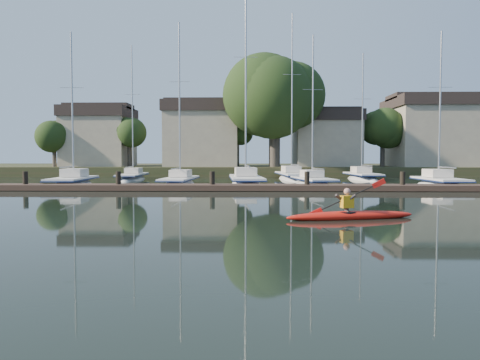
{
  "coord_description": "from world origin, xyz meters",
  "views": [
    {
      "loc": [
        -0.55,
        -15.56,
        2.21
      ],
      "look_at": [
        -1.0,
        3.67,
        1.2
      ],
      "focal_mm": 35.0,
      "sensor_mm": 36.0,
      "label": 1
    }
  ],
  "objects_px": {
    "sailboat_2": "(246,188)",
    "sailboat_4": "(439,190)",
    "kayak": "(350,214)",
    "sailboat_6": "(292,182)",
    "sailboat_7": "(362,182)",
    "sailboat_1": "(180,188)",
    "dock": "(259,187)",
    "sailboat_3": "(313,188)",
    "sailboat_5": "(133,182)",
    "sailboat_0": "(73,189)"
  },
  "relations": [
    {
      "from": "sailboat_0",
      "to": "sailboat_3",
      "type": "xyz_separation_m",
      "value": [
        17.47,
        1.02,
        0.02
      ]
    },
    {
      "from": "kayak",
      "to": "sailboat_6",
      "type": "relative_size",
      "value": 0.29
    },
    {
      "from": "sailboat_4",
      "to": "sailboat_6",
      "type": "bearing_deg",
      "value": 133.33
    },
    {
      "from": "sailboat_6",
      "to": "kayak",
      "type": "bearing_deg",
      "value": -95.06
    },
    {
      "from": "sailboat_3",
      "to": "sailboat_5",
      "type": "relative_size",
      "value": 0.92
    },
    {
      "from": "sailboat_1",
      "to": "sailboat_5",
      "type": "relative_size",
      "value": 0.99
    },
    {
      "from": "sailboat_1",
      "to": "sailboat_6",
      "type": "relative_size",
      "value": 0.8
    },
    {
      "from": "sailboat_4",
      "to": "sailboat_6",
      "type": "distance_m",
      "value": 13.65
    },
    {
      "from": "dock",
      "to": "sailboat_3",
      "type": "height_order",
      "value": "sailboat_3"
    },
    {
      "from": "sailboat_4",
      "to": "sailboat_7",
      "type": "distance_m",
      "value": 10.29
    },
    {
      "from": "kayak",
      "to": "sailboat_2",
      "type": "height_order",
      "value": "sailboat_2"
    },
    {
      "from": "sailboat_2",
      "to": "sailboat_6",
      "type": "relative_size",
      "value": 0.99
    },
    {
      "from": "sailboat_6",
      "to": "sailboat_7",
      "type": "relative_size",
      "value": 1.28
    },
    {
      "from": "sailboat_7",
      "to": "sailboat_6",
      "type": "bearing_deg",
      "value": 177.76
    },
    {
      "from": "sailboat_1",
      "to": "sailboat_7",
      "type": "bearing_deg",
      "value": 31.37
    },
    {
      "from": "sailboat_7",
      "to": "dock",
      "type": "bearing_deg",
      "value": -128.45
    },
    {
      "from": "sailboat_7",
      "to": "sailboat_2",
      "type": "bearing_deg",
      "value": -144.36
    },
    {
      "from": "sailboat_0",
      "to": "sailboat_5",
      "type": "height_order",
      "value": "sailboat_5"
    },
    {
      "from": "sailboat_0",
      "to": "sailboat_4",
      "type": "distance_m",
      "value": 26.25
    },
    {
      "from": "sailboat_3",
      "to": "sailboat_5",
      "type": "distance_m",
      "value": 17.32
    },
    {
      "from": "kayak",
      "to": "sailboat_0",
      "type": "xyz_separation_m",
      "value": [
        -16.35,
        17.21,
        -0.39
      ]
    },
    {
      "from": "kayak",
      "to": "sailboat_6",
      "type": "distance_m",
      "value": 26.81
    },
    {
      "from": "sailboat_0",
      "to": "sailboat_2",
      "type": "relative_size",
      "value": 0.76
    },
    {
      "from": "kayak",
      "to": "sailboat_4",
      "type": "bearing_deg",
      "value": 46.44
    },
    {
      "from": "sailboat_4",
      "to": "sailboat_6",
      "type": "xyz_separation_m",
      "value": [
        -9.57,
        9.74,
        0.01
      ]
    },
    {
      "from": "sailboat_3",
      "to": "sailboat_7",
      "type": "height_order",
      "value": "sailboat_7"
    },
    {
      "from": "sailboat_6",
      "to": "sailboat_7",
      "type": "distance_m",
      "value": 6.46
    },
    {
      "from": "sailboat_1",
      "to": "sailboat_4",
      "type": "xyz_separation_m",
      "value": [
        18.67,
        -1.29,
        -0.02
      ]
    },
    {
      "from": "kayak",
      "to": "sailboat_5",
      "type": "bearing_deg",
      "value": 105.13
    },
    {
      "from": "kayak",
      "to": "sailboat_7",
      "type": "xyz_separation_m",
      "value": [
        6.79,
        26.88,
        -0.37
      ]
    },
    {
      "from": "sailboat_2",
      "to": "sailboat_4",
      "type": "distance_m",
      "value": 13.79
    },
    {
      "from": "kayak",
      "to": "dock",
      "type": "xyz_separation_m",
      "value": [
        -2.91,
        13.32,
        0.02
      ]
    },
    {
      "from": "sailboat_3",
      "to": "sailboat_6",
      "type": "distance_m",
      "value": 8.61
    },
    {
      "from": "sailboat_4",
      "to": "sailboat_1",
      "type": "bearing_deg",
      "value": 174.89
    },
    {
      "from": "sailboat_2",
      "to": "sailboat_7",
      "type": "distance_m",
      "value": 13.57
    },
    {
      "from": "sailboat_6",
      "to": "dock",
      "type": "bearing_deg",
      "value": -107.87
    },
    {
      "from": "sailboat_2",
      "to": "sailboat_4",
      "type": "xyz_separation_m",
      "value": [
        13.72,
        -1.36,
        0.0
      ]
    },
    {
      "from": "kayak",
      "to": "sailboat_1",
      "type": "distance_m",
      "value": 20.35
    },
    {
      "from": "sailboat_0",
      "to": "dock",
      "type": "bearing_deg",
      "value": -19.88
    },
    {
      "from": "sailboat_0",
      "to": "sailboat_2",
      "type": "bearing_deg",
      "value": 1.85
    },
    {
      "from": "kayak",
      "to": "sailboat_4",
      "type": "height_order",
      "value": "sailboat_4"
    },
    {
      "from": "sailboat_0",
      "to": "sailboat_5",
      "type": "relative_size",
      "value": 0.93
    },
    {
      "from": "kayak",
      "to": "sailboat_7",
      "type": "bearing_deg",
      "value": 62.37
    },
    {
      "from": "sailboat_3",
      "to": "sailboat_7",
      "type": "relative_size",
      "value": 0.95
    },
    {
      "from": "dock",
      "to": "sailboat_6",
      "type": "bearing_deg",
      "value": 76.47
    },
    {
      "from": "kayak",
      "to": "dock",
      "type": "height_order",
      "value": "kayak"
    },
    {
      "from": "sailboat_1",
      "to": "sailboat_3",
      "type": "xyz_separation_m",
      "value": [
        9.89,
        -0.13,
        -0.0
      ]
    },
    {
      "from": "sailboat_2",
      "to": "sailboat_5",
      "type": "relative_size",
      "value": 1.22
    },
    {
      "from": "kayak",
      "to": "sailboat_4",
      "type": "distance_m",
      "value": 19.74
    },
    {
      "from": "sailboat_7",
      "to": "sailboat_5",
      "type": "bearing_deg",
      "value": 179.01
    }
  ]
}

